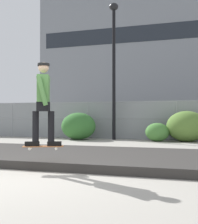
{
  "coord_description": "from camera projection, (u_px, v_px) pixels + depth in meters",
  "views": [
    {
      "loc": [
        2.93,
        -4.9,
        1.1
      ],
      "look_at": [
        -0.13,
        4.96,
        1.25
      ],
      "focal_mm": 48.65,
      "sensor_mm": 36.0,
      "label": 1
    }
  ],
  "objects": [
    {
      "name": "gravel_berm",
      "position": [
        73.0,
        156.0,
        7.75
      ],
      "size": [
        11.55,
        3.51,
        0.18
      ],
      "primitive_type": "cube",
      "color": "#33302D",
      "rests_on": "ground_plane"
    },
    {
      "name": "ground_plane",
      "position": [
        25.0,
        177.0,
        5.53
      ],
      "size": [
        120.0,
        120.0,
        0.0
      ],
      "primitive_type": "plane",
      "color": "#9E998E"
    },
    {
      "name": "shrub_left",
      "position": [
        78.0,
        126.0,
        14.44
      ],
      "size": [
        1.67,
        1.36,
        1.29
      ],
      "color": "#336B2D",
      "rests_on": "ground_plane"
    },
    {
      "name": "library_building",
      "position": [
        132.0,
        60.0,
        52.9
      ],
      "size": [
        28.87,
        12.89,
        22.13
      ],
      "color": "slate",
      "rests_on": "ground_plane"
    },
    {
      "name": "chain_fence",
      "position": [
        130.0,
        120.0,
        14.71
      ],
      "size": [
        21.97,
        0.06,
        1.85
      ],
      "color": "gray",
      "rests_on": "ground_plane"
    },
    {
      "name": "skateboard",
      "position": [
        43.0,
        147.0,
        6.06
      ],
      "size": [
        0.82,
        0.48,
        0.07
      ],
      "color": "#9E5B33"
    },
    {
      "name": "parked_car_near",
      "position": [
        97.0,
        121.0,
        18.71
      ],
      "size": [
        4.44,
        2.03,
        1.66
      ],
      "color": "silver",
      "rests_on": "ground_plane"
    },
    {
      "name": "street_lamp",
      "position": [
        114.0,
        54.0,
        14.47
      ],
      "size": [
        0.44,
        0.44,
        6.54
      ],
      "color": "black",
      "rests_on": "ground_plane"
    },
    {
      "name": "shrub_center",
      "position": [
        157.0,
        132.0,
        13.41
      ],
      "size": [
        1.06,
        0.87,
        0.82
      ],
      "color": "#477F38",
      "rests_on": "ground_plane"
    },
    {
      "name": "skater",
      "position": [
        43.0,
        99.0,
        6.07
      ],
      "size": [
        0.71,
        0.62,
        1.68
      ],
      "color": "black",
      "rests_on": "skateboard"
    },
    {
      "name": "shrub_right",
      "position": [
        187.0,
        126.0,
        13.26
      ],
      "size": [
        1.74,
        1.43,
        1.35
      ],
      "color": "#567A33",
      "rests_on": "ground_plane"
    }
  ]
}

